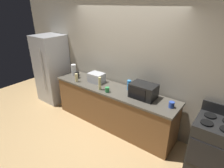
{
  "coord_description": "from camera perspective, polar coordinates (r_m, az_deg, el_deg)",
  "views": [
    {
      "loc": [
        2.11,
        -2.38,
        2.56
      ],
      "look_at": [
        0.0,
        0.4,
        1.0
      ],
      "focal_mm": 29.42,
      "sensor_mm": 36.0,
      "label": 1
    }
  ],
  "objects": [
    {
      "name": "ground_plane",
      "position": [
        4.08,
        -3.52,
        -14.81
      ],
      "size": [
        8.0,
        8.0,
        0.0
      ],
      "primitive_type": "plane",
      "color": "tan"
    },
    {
      "name": "back_wall",
      "position": [
        4.01,
        3.57,
        6.49
      ],
      "size": [
        6.4,
        0.1,
        2.7
      ],
      "primitive_type": "cube",
      "color": "#B2A893",
      "rests_on": "ground_plane"
    },
    {
      "name": "counter_run",
      "position": [
        4.07,
        0.0,
        -7.06
      ],
      "size": [
        2.84,
        0.64,
        0.9
      ],
      "color": "brown",
      "rests_on": "ground_plane"
    },
    {
      "name": "refrigerator",
      "position": [
        5.27,
        -18.11,
        4.52
      ],
      "size": [
        0.72,
        0.73,
        1.8
      ],
      "color": "#B7BABF",
      "rests_on": "ground_plane"
    },
    {
      "name": "stove_range",
      "position": [
        3.48,
        28.49,
        -16.45
      ],
      "size": [
        0.6,
        0.61,
        1.08
      ],
      "color": "black",
      "rests_on": "ground_plane"
    },
    {
      "name": "microwave",
      "position": [
        3.5,
        9.73,
        -2.08
      ],
      "size": [
        0.48,
        0.35,
        0.27
      ],
      "color": "black",
      "rests_on": "counter_run"
    },
    {
      "name": "toaster_oven",
      "position": [
        4.15,
        -4.84,
        1.99
      ],
      "size": [
        0.34,
        0.26,
        0.21
      ],
      "primitive_type": "cube",
      "color": "#B7BABF",
      "rests_on": "counter_run"
    },
    {
      "name": "paper_towel_roll",
      "position": [
        4.63,
        -11.79,
        4.34
      ],
      "size": [
        0.12,
        0.12,
        0.27
      ],
      "primitive_type": "cylinder",
      "color": "white",
      "rests_on": "counter_run"
    },
    {
      "name": "cordless_phone",
      "position": [
        4.45,
        -10.82,
        2.8
      ],
      "size": [
        0.08,
        0.12,
        0.15
      ],
      "primitive_type": "cube",
      "rotation": [
        0.0,
        0.0,
        0.33
      ],
      "color": "black",
      "rests_on": "counter_run"
    },
    {
      "name": "bottle_hand_soap",
      "position": [
        4.22,
        -10.99,
        1.93
      ],
      "size": [
        0.07,
        0.07,
        0.19
      ],
      "primitive_type": "cylinder",
      "color": "beige",
      "rests_on": "counter_run"
    },
    {
      "name": "bottle_spray_cleaner",
      "position": [
        3.77,
        5.33,
        -0.35
      ],
      "size": [
        0.08,
        0.08,
        0.21
      ],
      "primitive_type": "cylinder",
      "color": "#338CE5",
      "rests_on": "counter_run"
    },
    {
      "name": "bottle_vinegar",
      "position": [
        3.76,
        -3.82,
        0.16
      ],
      "size": [
        0.06,
        0.06,
        0.27
      ],
      "primitive_type": "cylinder",
      "color": "beige",
      "rests_on": "counter_run"
    },
    {
      "name": "mug_green",
      "position": [
        3.69,
        -1.49,
        -1.76
      ],
      "size": [
        0.09,
        0.09,
        0.1
      ],
      "primitive_type": "cylinder",
      "color": "#2D8C47",
      "rests_on": "counter_run"
    },
    {
      "name": "mug_blue",
      "position": [
        3.32,
        18.0,
        -6.14
      ],
      "size": [
        0.1,
        0.1,
        0.11
      ],
      "primitive_type": "cylinder",
      "color": "#2D4CB2",
      "rests_on": "counter_run"
    }
  ]
}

